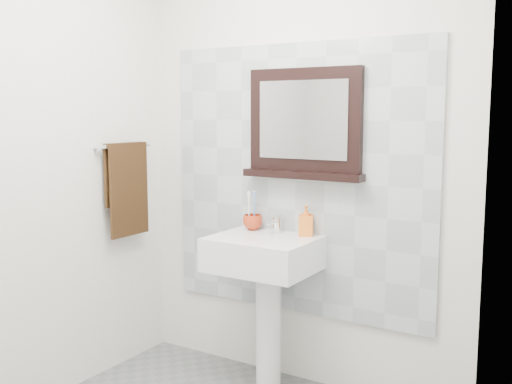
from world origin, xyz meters
TOP-DOWN VIEW (x-y plane):
  - back_wall at (0.00, 1.10)m, footprint 2.00×0.01m
  - left_wall at (-1.00, 0.00)m, footprint 0.01×2.20m
  - right_wall at (1.00, 0.00)m, footprint 0.01×2.20m
  - splashback at (0.00, 1.09)m, footprint 1.60×0.02m
  - pedestal_sink at (-0.08, 0.87)m, footprint 0.55×0.44m
  - toothbrush_cup at (-0.24, 1.01)m, footprint 0.13×0.13m
  - toothbrushes at (-0.24, 1.01)m, footprint 0.05×0.04m
  - soap_dispenser at (0.10, 1.02)m, footprint 0.10×0.10m
  - framed_mirror at (0.06, 1.06)m, footprint 0.70×0.11m
  - towel_bar at (-0.95, 0.73)m, footprint 0.07×0.40m
  - hand_towel at (-0.94, 0.73)m, footprint 0.06×0.30m

SIDE VIEW (x-z plane):
  - pedestal_sink at x=-0.08m, z-range 0.20..1.16m
  - toothbrush_cup at x=-0.24m, z-range 0.86..0.95m
  - soap_dispenser at x=0.10m, z-range 0.86..1.03m
  - toothbrushes at x=-0.24m, z-range 0.88..1.09m
  - hand_towel at x=-0.94m, z-range 0.84..1.39m
  - splashback at x=0.00m, z-range 0.40..1.90m
  - back_wall at x=0.00m, z-range 0.00..2.50m
  - left_wall at x=-1.00m, z-range 0.00..2.50m
  - right_wall at x=1.00m, z-range 0.00..2.50m
  - towel_bar at x=-0.95m, z-range 1.32..1.34m
  - framed_mirror at x=0.06m, z-range 1.15..1.75m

